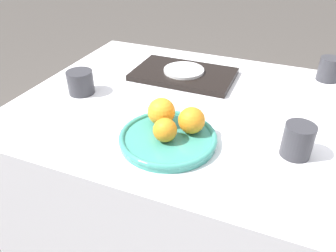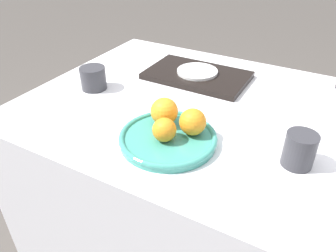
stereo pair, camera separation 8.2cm
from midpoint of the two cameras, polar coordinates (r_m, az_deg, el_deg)
table at (r=1.24m, az=8.66°, el=-12.13°), size 1.17×0.84×0.75m
fruit_platter at (r=0.84m, az=2.79°, el=-2.23°), size 0.25×0.25×0.02m
orange_0 at (r=0.81m, az=2.25°, el=-0.77°), size 0.06×0.06×0.06m
orange_1 at (r=0.84m, az=7.12°, el=0.63°), size 0.07×0.07×0.07m
orange_2 at (r=0.88m, az=2.04°, el=2.49°), size 0.07×0.07×0.07m
serving_tray at (r=1.20m, az=7.09°, el=8.70°), size 0.36×0.22×0.02m
side_plate at (r=1.19m, az=7.14°, el=9.36°), size 0.14×0.14×0.01m
cup_0 at (r=1.12m, az=-10.84°, el=8.14°), size 0.08×0.08×0.08m
cup_1 at (r=0.83m, az=24.61°, el=-3.90°), size 0.07×0.07×0.08m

